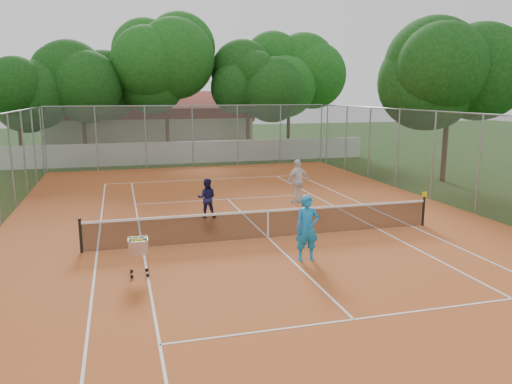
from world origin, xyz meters
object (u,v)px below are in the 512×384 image
object	(u,v)px
player_near	(307,228)
ball_hopper	(139,256)
clubhouse	(150,123)
player_far_left	(207,198)
tennis_net	(268,224)
player_far_right	(298,181)

from	to	relation	value
player_near	ball_hopper	size ratio (longest dim) A/B	1.73
clubhouse	player_far_left	bearing A→B (deg)	-88.83
tennis_net	ball_hopper	distance (m)	4.98
player_far_left	ball_hopper	size ratio (longest dim) A/B	1.38
player_far_left	player_far_right	size ratio (longest dim) A/B	0.79
tennis_net	player_near	distance (m)	2.55
clubhouse	ball_hopper	distance (m)	31.59
tennis_net	player_near	size ratio (longest dim) A/B	6.21
player_far_left	player_far_right	distance (m)	4.57
tennis_net	player_far_left	world-z (taller)	player_far_left
player_far_right	clubhouse	bearing A→B (deg)	-94.28
player_far_right	ball_hopper	world-z (taller)	player_far_right
clubhouse	player_far_right	bearing A→B (deg)	-78.68
player_near	player_far_right	size ratio (longest dim) A/B	0.99
player_far_left	ball_hopper	distance (m)	6.48
clubhouse	player_far_left	size ratio (longest dim) A/B	10.72
player_near	player_far_left	size ratio (longest dim) A/B	1.25
tennis_net	player_far_left	size ratio (longest dim) A/B	7.76
clubhouse	player_far_right	world-z (taller)	clubhouse
player_near	player_far_right	world-z (taller)	player_far_right
player_near	ball_hopper	distance (m)	4.77
player_far_right	ball_hopper	size ratio (longest dim) A/B	1.75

